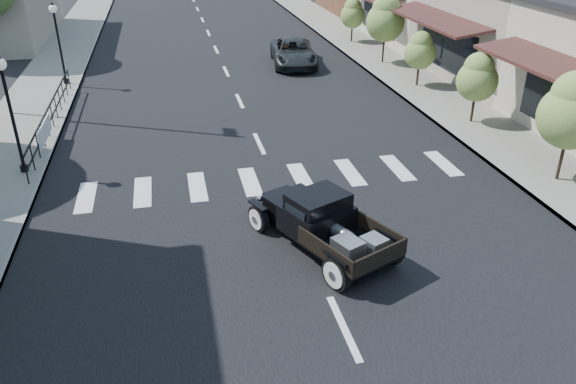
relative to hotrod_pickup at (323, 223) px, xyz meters
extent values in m
plane|color=black|center=(-0.36, 0.05, -0.73)|extent=(120.00, 120.00, 0.00)
cube|color=black|center=(-0.36, 15.05, -0.72)|extent=(14.00, 80.00, 0.02)
cube|color=gray|center=(-8.86, 15.05, -0.65)|extent=(3.00, 80.00, 0.15)
cube|color=gray|center=(8.14, 15.05, -0.65)|extent=(3.00, 80.00, 0.15)
cube|color=#9D9583|center=(14.64, 13.05, 1.52)|extent=(10.00, 9.00, 4.50)
cube|color=beige|center=(14.64, 22.05, 1.52)|extent=(10.00, 9.00, 4.50)
imported|color=black|center=(3.30, 17.58, -0.07)|extent=(2.72, 4.97, 1.32)
camera|label=1|loc=(-3.32, -11.26, 6.79)|focal=35.00mm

